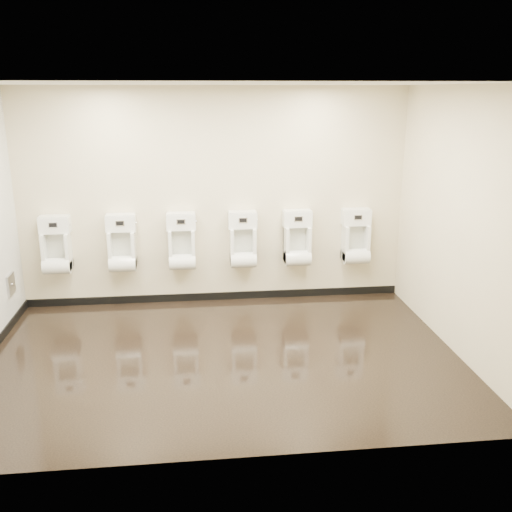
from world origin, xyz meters
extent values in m
cube|color=black|center=(0.00, 0.00, 0.00)|extent=(5.00, 3.50, 0.00)
cube|color=silver|center=(0.00, 0.00, 2.80)|extent=(5.00, 3.50, 0.00)
cube|color=beige|center=(0.00, 1.75, 1.40)|extent=(5.00, 0.02, 2.80)
cube|color=beige|center=(0.00, -1.75, 1.40)|extent=(5.00, 0.02, 2.80)
cube|color=beige|center=(2.50, 0.00, 1.40)|extent=(0.02, 3.50, 2.80)
cube|color=black|center=(0.00, 1.74, 0.05)|extent=(5.00, 0.02, 0.10)
cube|color=#9E9EA3|center=(-2.48, 1.20, 0.50)|extent=(0.03, 0.25, 0.25)
cylinder|color=silver|center=(-2.46, 1.20, 0.50)|extent=(0.02, 0.04, 0.04)
cube|color=silver|center=(-2.01, 1.63, 0.77)|extent=(0.33, 0.24, 0.47)
cube|color=silver|center=(-2.01, 1.71, 0.81)|extent=(0.25, 0.01, 0.35)
cylinder|color=silver|center=(-2.01, 1.56, 0.60)|extent=(0.33, 0.20, 0.20)
cube|color=silver|center=(-2.01, 1.66, 1.11)|extent=(0.37, 0.18, 0.20)
cube|color=black|center=(-2.01, 1.57, 1.13)|extent=(0.09, 0.01, 0.05)
cube|color=silver|center=(-2.01, 1.57, 1.13)|extent=(0.11, 0.01, 0.07)
cylinder|color=silver|center=(-1.82, 1.66, 1.11)|extent=(0.01, 0.03, 0.03)
cube|color=silver|center=(-1.20, 1.63, 0.77)|extent=(0.33, 0.24, 0.47)
cube|color=silver|center=(-1.20, 1.71, 0.81)|extent=(0.25, 0.01, 0.35)
cylinder|color=silver|center=(-1.20, 1.56, 0.60)|extent=(0.33, 0.20, 0.20)
cube|color=silver|center=(-1.20, 1.66, 1.11)|extent=(0.37, 0.18, 0.20)
cube|color=black|center=(-1.20, 1.57, 1.13)|extent=(0.09, 0.01, 0.05)
cube|color=silver|center=(-1.20, 1.57, 1.13)|extent=(0.11, 0.01, 0.07)
cylinder|color=silver|center=(-1.01, 1.66, 1.11)|extent=(0.01, 0.03, 0.03)
cube|color=silver|center=(-0.44, 1.63, 0.77)|extent=(0.33, 0.24, 0.47)
cube|color=silver|center=(-0.44, 1.71, 0.81)|extent=(0.25, 0.01, 0.35)
cylinder|color=silver|center=(-0.44, 1.56, 0.60)|extent=(0.33, 0.20, 0.20)
cube|color=silver|center=(-0.44, 1.66, 1.11)|extent=(0.37, 0.18, 0.20)
cube|color=black|center=(-0.44, 1.57, 1.13)|extent=(0.09, 0.01, 0.05)
cube|color=silver|center=(-0.44, 1.57, 1.13)|extent=(0.11, 0.01, 0.07)
cylinder|color=silver|center=(-0.25, 1.66, 1.11)|extent=(0.01, 0.03, 0.03)
cube|color=silver|center=(0.35, 1.63, 0.77)|extent=(0.33, 0.24, 0.47)
cube|color=silver|center=(0.35, 1.71, 0.81)|extent=(0.25, 0.01, 0.35)
cylinder|color=silver|center=(0.35, 1.56, 0.60)|extent=(0.33, 0.20, 0.20)
cube|color=silver|center=(0.35, 1.66, 1.11)|extent=(0.37, 0.18, 0.20)
cube|color=black|center=(0.35, 1.57, 1.13)|extent=(0.09, 0.01, 0.05)
cube|color=silver|center=(0.35, 1.57, 1.13)|extent=(0.11, 0.01, 0.07)
cylinder|color=silver|center=(0.55, 1.66, 1.11)|extent=(0.01, 0.03, 0.03)
cube|color=silver|center=(1.08, 1.63, 0.77)|extent=(0.33, 0.24, 0.47)
cube|color=silver|center=(1.08, 1.71, 0.81)|extent=(0.25, 0.01, 0.35)
cylinder|color=silver|center=(1.08, 1.56, 0.60)|extent=(0.33, 0.20, 0.20)
cube|color=silver|center=(1.08, 1.66, 1.11)|extent=(0.37, 0.18, 0.20)
cube|color=black|center=(1.08, 1.57, 1.13)|extent=(0.09, 0.01, 0.05)
cube|color=silver|center=(1.08, 1.57, 1.13)|extent=(0.11, 0.01, 0.07)
cylinder|color=silver|center=(1.27, 1.66, 1.11)|extent=(0.01, 0.03, 0.03)
cube|color=silver|center=(1.87, 1.63, 0.77)|extent=(0.33, 0.24, 0.47)
cube|color=silver|center=(1.87, 1.71, 0.81)|extent=(0.25, 0.01, 0.35)
cylinder|color=silver|center=(1.87, 1.56, 0.60)|extent=(0.33, 0.20, 0.20)
cube|color=silver|center=(1.87, 1.66, 1.11)|extent=(0.37, 0.18, 0.20)
cube|color=black|center=(1.87, 1.57, 1.13)|extent=(0.09, 0.01, 0.05)
cube|color=silver|center=(1.87, 1.57, 1.13)|extent=(0.11, 0.01, 0.07)
cylinder|color=silver|center=(2.06, 1.66, 1.11)|extent=(0.01, 0.03, 0.03)
camera|label=1|loc=(-0.28, -5.54, 2.75)|focal=40.00mm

